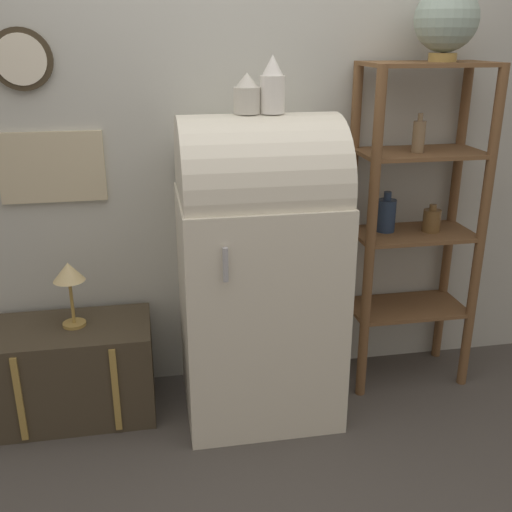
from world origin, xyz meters
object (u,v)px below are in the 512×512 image
at_px(refrigerator, 258,265).
at_px(suitcase_trunk, 73,370).
at_px(vase_left, 247,95).
at_px(desk_lamp, 69,277).
at_px(globe, 446,20).
at_px(vase_center, 272,86).

relative_size(refrigerator, suitcase_trunk, 1.89).
relative_size(vase_left, desk_lamp, 0.53).
distance_m(refrigerator, vase_left, 0.79).
relative_size(refrigerator, desk_lamp, 4.54).
xyz_separation_m(refrigerator, globe, (0.89, 0.10, 1.10)).
distance_m(vase_left, desk_lamp, 1.18).
distance_m(suitcase_trunk, vase_center, 1.67).
distance_m(refrigerator, suitcase_trunk, 1.06).
distance_m(globe, desk_lamp, 2.11).
bearing_deg(suitcase_trunk, desk_lamp, 22.49).
relative_size(suitcase_trunk, globe, 2.34).
relative_size(suitcase_trunk, vase_center, 3.18).
distance_m(vase_left, vase_center, 0.12).
height_order(suitcase_trunk, vase_left, vase_left).
bearing_deg(globe, desk_lamp, -179.56).
bearing_deg(vase_center, refrigerator, 172.36).
xyz_separation_m(globe, desk_lamp, (-1.78, -0.01, -1.13)).
bearing_deg(refrigerator, globe, 6.66).
bearing_deg(desk_lamp, suitcase_trunk, -157.51).
bearing_deg(vase_center, desk_lamp, 174.08).
bearing_deg(desk_lamp, refrigerator, -5.80).
bearing_deg(desk_lamp, vase_center, -5.92).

